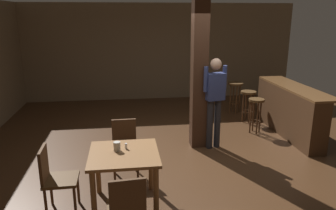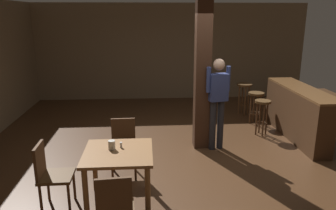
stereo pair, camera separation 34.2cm
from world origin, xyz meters
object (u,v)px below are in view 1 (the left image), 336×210
at_px(dining_table, 124,162).
at_px(bar_stool_far, 235,90).
at_px(chair_north, 125,145).
at_px(bar_stool_mid, 248,99).
at_px(chair_south, 127,208).
at_px(chair_west, 54,176).
at_px(napkin_cup, 117,146).
at_px(bar_counter, 289,110).
at_px(bar_stool_near, 256,108).
at_px(standing_person, 215,97).
at_px(salt_shaker, 126,146).

bearing_deg(dining_table, bar_stool_far, 53.95).
relative_size(chair_north, bar_stool_mid, 1.20).
bearing_deg(chair_south, dining_table, 91.32).
distance_m(dining_table, chair_west, 0.89).
xyz_separation_m(dining_table, napkin_cup, (-0.09, 0.08, 0.20)).
height_order(dining_table, bar_stool_far, bar_stool_far).
relative_size(chair_south, bar_counter, 0.37).
bearing_deg(chair_north, bar_stool_far, 47.15).
relative_size(napkin_cup, bar_stool_far, 0.15).
bearing_deg(napkin_cup, chair_west, -172.25).
bearing_deg(bar_stool_near, bar_stool_far, 87.99).
height_order(standing_person, bar_counter, standing_person).
relative_size(standing_person, bar_stool_near, 2.28).
xyz_separation_m(chair_west, bar_counter, (4.34, 2.30, 0.02)).
bearing_deg(dining_table, bar_stool_near, 41.03).
bearing_deg(bar_stool_mid, chair_west, -139.74).
bearing_deg(chair_north, bar_stool_mid, 38.67).
distance_m(chair_west, bar_stool_near, 4.45).
bearing_deg(bar_stool_far, dining_table, -126.05).
relative_size(chair_south, napkin_cup, 7.27).
bearing_deg(bar_stool_near, salt_shaker, -140.14).
relative_size(chair_west, standing_person, 0.52).
height_order(chair_west, salt_shaker, chair_west).
bearing_deg(bar_counter, napkin_cup, -148.24).
height_order(dining_table, standing_person, standing_person).
bearing_deg(bar_stool_far, standing_person, -118.40).
distance_m(dining_table, bar_stool_near, 3.72).
relative_size(dining_table, chair_north, 1.00).
distance_m(salt_shaker, bar_stool_near, 3.63).
xyz_separation_m(chair_west, chair_south, (0.90, -0.83, 0.00)).
bearing_deg(bar_stool_far, chair_west, -133.35).
distance_m(napkin_cup, bar_counter, 4.18).
bearing_deg(chair_west, bar_counter, 27.95).
relative_size(chair_north, salt_shaker, 11.82).
height_order(dining_table, bar_counter, bar_counter).
distance_m(bar_stool_mid, bar_stool_far, 0.75).
bearing_deg(bar_stool_near, chair_north, -150.46).
relative_size(standing_person, bar_stool_mid, 2.31).
bearing_deg(bar_stool_far, napkin_cup, -127.39).
bearing_deg(bar_counter, bar_stool_mid, 120.52).
height_order(chair_north, napkin_cup, chair_north).
bearing_deg(bar_stool_mid, chair_north, -141.33).
distance_m(chair_north, standing_person, 1.98).
height_order(chair_north, bar_stool_mid, chair_north).
xyz_separation_m(chair_south, bar_stool_near, (2.79, 3.31, 0.05)).
relative_size(chair_south, bar_stool_mid, 1.20).
distance_m(napkin_cup, salt_shaker, 0.13).
distance_m(dining_table, bar_stool_mid, 4.32).
distance_m(chair_north, bar_stool_mid, 3.73).
relative_size(napkin_cup, salt_shaker, 1.63).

